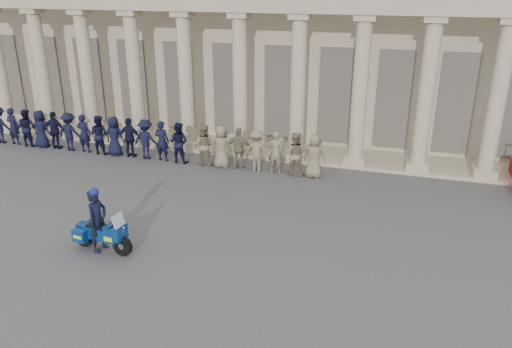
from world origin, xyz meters
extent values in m
plane|color=#424245|center=(0.00, 0.00, 0.00)|extent=(90.00, 90.00, 0.00)
cube|color=tan|center=(0.00, 15.00, 4.50)|extent=(40.00, 10.00, 9.00)
cube|color=tan|center=(0.00, 8.80, 0.07)|extent=(40.00, 2.60, 0.15)
cube|color=tan|center=(0.00, 8.00, 6.79)|extent=(35.80, 1.00, 1.00)
cube|color=tan|center=(-14.30, 8.00, 0.30)|extent=(0.90, 0.90, 0.30)
cylinder|color=tan|center=(-14.30, 8.00, 3.25)|extent=(0.64, 0.64, 5.60)
cube|color=tan|center=(-11.70, 8.00, 0.30)|extent=(0.90, 0.90, 0.30)
cylinder|color=tan|center=(-11.70, 8.00, 3.25)|extent=(0.64, 0.64, 5.60)
cube|color=tan|center=(-11.70, 8.00, 6.17)|extent=(0.85, 0.85, 0.24)
cube|color=tan|center=(-9.10, 8.00, 0.30)|extent=(0.90, 0.90, 0.30)
cylinder|color=tan|center=(-9.10, 8.00, 3.25)|extent=(0.64, 0.64, 5.60)
cube|color=tan|center=(-9.10, 8.00, 6.17)|extent=(0.85, 0.85, 0.24)
cube|color=tan|center=(-6.50, 8.00, 0.30)|extent=(0.90, 0.90, 0.30)
cylinder|color=tan|center=(-6.50, 8.00, 3.25)|extent=(0.64, 0.64, 5.60)
cube|color=tan|center=(-6.50, 8.00, 6.17)|extent=(0.85, 0.85, 0.24)
cube|color=tan|center=(-3.90, 8.00, 0.30)|extent=(0.90, 0.90, 0.30)
cylinder|color=tan|center=(-3.90, 8.00, 3.25)|extent=(0.64, 0.64, 5.60)
cube|color=tan|center=(-3.90, 8.00, 6.17)|extent=(0.85, 0.85, 0.24)
cube|color=tan|center=(-1.30, 8.00, 0.30)|extent=(0.90, 0.90, 0.30)
cylinder|color=tan|center=(-1.30, 8.00, 3.25)|extent=(0.64, 0.64, 5.60)
cube|color=tan|center=(-1.30, 8.00, 6.17)|extent=(0.85, 0.85, 0.24)
cube|color=tan|center=(1.30, 8.00, 0.30)|extent=(0.90, 0.90, 0.30)
cylinder|color=tan|center=(1.30, 8.00, 3.25)|extent=(0.64, 0.64, 5.60)
cube|color=tan|center=(1.30, 8.00, 6.17)|extent=(0.85, 0.85, 0.24)
cube|color=tan|center=(3.90, 8.00, 0.30)|extent=(0.90, 0.90, 0.30)
cylinder|color=tan|center=(3.90, 8.00, 3.25)|extent=(0.64, 0.64, 5.60)
cube|color=tan|center=(3.90, 8.00, 6.17)|extent=(0.85, 0.85, 0.24)
cube|color=tan|center=(6.50, 8.00, 0.30)|extent=(0.90, 0.90, 0.30)
cylinder|color=tan|center=(6.50, 8.00, 3.25)|extent=(0.64, 0.64, 5.60)
cube|color=tan|center=(6.50, 8.00, 6.17)|extent=(0.85, 0.85, 0.24)
cube|color=tan|center=(9.10, 8.00, 0.30)|extent=(0.90, 0.90, 0.30)
cylinder|color=tan|center=(9.10, 8.00, 3.25)|extent=(0.64, 0.64, 5.60)
cube|color=tan|center=(9.10, 8.00, 6.17)|extent=(0.85, 0.85, 0.24)
cube|color=black|center=(-15.60, 10.02, 2.55)|extent=(1.30, 0.12, 4.20)
cube|color=black|center=(-13.00, 10.02, 2.55)|extent=(1.30, 0.12, 4.20)
cube|color=black|center=(-10.40, 10.02, 2.55)|extent=(1.30, 0.12, 4.20)
cube|color=black|center=(-7.80, 10.02, 2.55)|extent=(1.30, 0.12, 4.20)
cube|color=black|center=(-5.20, 10.02, 2.55)|extent=(1.30, 0.12, 4.20)
cube|color=black|center=(-2.60, 10.02, 2.55)|extent=(1.30, 0.12, 4.20)
cube|color=black|center=(0.00, 10.02, 2.55)|extent=(1.30, 0.12, 4.20)
cube|color=black|center=(2.60, 10.02, 2.55)|extent=(1.30, 0.12, 4.20)
cube|color=black|center=(5.20, 10.02, 2.55)|extent=(1.30, 0.12, 4.20)
cube|color=black|center=(7.80, 10.02, 2.55)|extent=(1.30, 0.12, 4.20)
imported|color=black|center=(-13.15, 6.19, 0.91)|extent=(1.17, 0.67, 1.82)
imported|color=black|center=(-12.35, 6.19, 0.91)|extent=(0.66, 0.43, 1.82)
imported|color=black|center=(-11.55, 6.19, 0.91)|extent=(0.88, 0.69, 1.82)
imported|color=black|center=(-10.75, 6.19, 0.91)|extent=(0.89, 0.58, 1.82)
imported|color=black|center=(-9.95, 6.19, 0.91)|extent=(1.06, 0.44, 1.82)
imported|color=black|center=(-9.15, 6.19, 0.91)|extent=(1.17, 0.67, 1.82)
imported|color=black|center=(-8.35, 6.19, 0.91)|extent=(0.66, 0.43, 1.82)
imported|color=black|center=(-7.55, 6.19, 0.91)|extent=(0.88, 0.69, 1.82)
imported|color=black|center=(-6.75, 6.19, 0.91)|extent=(0.89, 0.58, 1.82)
imported|color=black|center=(-5.95, 6.19, 0.91)|extent=(1.06, 0.44, 1.82)
imported|color=black|center=(-5.15, 6.19, 0.91)|extent=(1.17, 0.67, 1.82)
imported|color=black|center=(-4.35, 6.19, 0.91)|extent=(0.66, 0.43, 1.82)
imported|color=black|center=(-3.55, 6.19, 0.91)|extent=(0.88, 0.69, 1.82)
imported|color=#7B6E55|center=(-2.36, 6.19, 0.91)|extent=(0.88, 0.69, 1.82)
imported|color=#7B6E55|center=(-1.56, 6.19, 0.91)|extent=(0.89, 0.58, 1.82)
imported|color=#7B6E55|center=(-0.76, 6.19, 0.91)|extent=(1.06, 0.44, 1.82)
imported|color=#7B6E55|center=(0.04, 6.19, 0.91)|extent=(1.17, 0.67, 1.82)
imported|color=#7B6E55|center=(0.84, 6.19, 0.91)|extent=(0.66, 0.43, 1.82)
imported|color=#7B6E55|center=(1.64, 6.19, 0.91)|extent=(0.88, 0.69, 1.82)
imported|color=#7B6E55|center=(2.44, 6.19, 0.91)|extent=(0.89, 0.58, 1.82)
cylinder|color=black|center=(-1.69, -1.62, 0.31)|extent=(0.63, 0.20, 0.62)
cylinder|color=black|center=(-3.10, -1.47, 0.31)|extent=(0.63, 0.20, 0.62)
cube|color=navy|center=(-2.34, -1.55, 0.59)|extent=(1.12, 0.51, 0.36)
cube|color=navy|center=(-1.87, -1.60, 0.74)|extent=(0.57, 0.54, 0.43)
cube|color=silver|center=(-1.87, -1.60, 0.52)|extent=(0.24, 0.30, 0.11)
cube|color=#B2BFCC|center=(-1.71, -1.62, 1.06)|extent=(0.24, 0.45, 0.51)
cube|color=black|center=(-2.53, -1.53, 0.78)|extent=(0.64, 0.38, 0.09)
cube|color=navy|center=(-3.05, -1.48, 0.66)|extent=(0.36, 0.35, 0.21)
cube|color=navy|center=(-2.99, -1.79, 0.52)|extent=(0.44, 0.25, 0.38)
cube|color=#E1F90D|center=(-2.99, -1.79, 0.52)|extent=(0.31, 0.26, 0.09)
cube|color=navy|center=(-2.92, -1.18, 0.52)|extent=(0.44, 0.25, 0.38)
cube|color=#E1F90D|center=(-2.92, -1.18, 0.52)|extent=(0.31, 0.26, 0.09)
cylinder|color=silver|center=(-2.79, -1.27, 0.28)|extent=(0.57, 0.15, 0.09)
cylinder|color=black|center=(-1.87, -1.60, 0.96)|extent=(0.10, 0.66, 0.03)
imported|color=black|center=(-2.48, -1.53, 0.96)|extent=(0.53, 0.75, 1.93)
sphere|color=navy|center=(-2.48, -1.53, 1.88)|extent=(0.28, 0.28, 0.28)
camera|label=1|loc=(5.80, -12.67, 7.55)|focal=35.00mm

